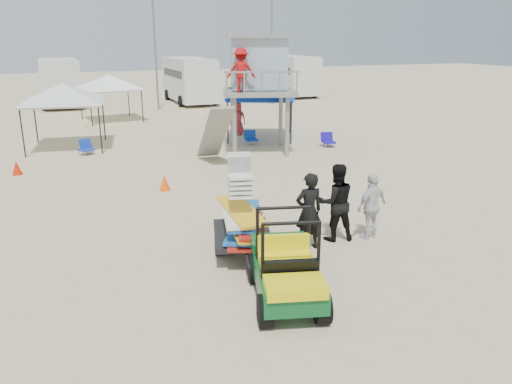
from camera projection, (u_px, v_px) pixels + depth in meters
name	position (u px, v px, depth m)	size (l,w,h in m)	color
ground	(292.00, 310.00, 8.95)	(140.00, 140.00, 0.00)	beige
utility_cart	(286.00, 263.00, 9.01)	(1.66, 2.43, 1.69)	#0C4C20
surf_trailer	(242.00, 219.00, 11.06)	(1.70, 2.44, 2.04)	black
man_left	(309.00, 211.00, 11.32)	(0.66, 0.43, 1.81)	black
man_mid	(336.00, 202.00, 11.83)	(0.92, 0.71, 1.88)	black
man_right	(372.00, 206.00, 11.95)	(0.95, 0.40, 1.63)	silver
lifeguard_tower	(256.00, 68.00, 20.58)	(3.67, 3.67, 4.69)	gray
canopy_blue	(261.00, 83.00, 23.56)	(4.05, 4.05, 3.18)	black
canopy_white_a	(62.00, 87.00, 21.34)	(3.60, 3.60, 3.22)	black
canopy_white_c	(109.00, 77.00, 28.63)	(3.38, 3.38, 3.07)	black
umbrella_b	(86.00, 113.00, 26.77)	(1.74, 1.77, 1.59)	yellow
cone_near	(165.00, 183.00, 15.94)	(0.34, 0.34, 0.50)	#FE5208
cone_far	(17.00, 168.00, 17.75)	(0.34, 0.34, 0.50)	red
beach_chair_a	(86.00, 147.00, 20.83)	(0.72, 0.81, 0.64)	#1035B6
beach_chair_b	(328.00, 140.00, 22.32)	(0.65, 0.70, 0.64)	#1A0E9B
beach_chair_c	(251.00, 137.00, 22.81)	(0.58, 0.62, 0.64)	#0F38AB
rv_mid_left	(60.00, 80.00, 35.26)	(2.65, 6.50, 3.25)	silver
rv_mid_right	(189.00, 78.00, 37.14)	(2.64, 7.00, 3.25)	silver
rv_far_right	(290.00, 74.00, 41.68)	(2.64, 6.60, 3.25)	silver
light_pole_left	(155.00, 49.00, 32.77)	(0.14, 0.14, 8.00)	slate
light_pole_right	(271.00, 47.00, 37.31)	(0.14, 0.14, 8.00)	slate
distant_beachgoers	(252.00, 108.00, 28.67)	(7.18, 11.01, 1.62)	#9ECE4D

